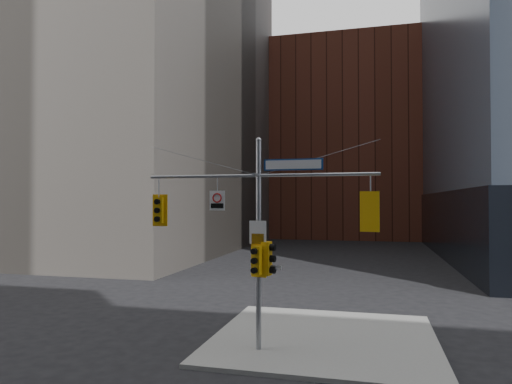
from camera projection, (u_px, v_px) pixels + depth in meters
The scene contains 13 objects.
ground at pixel (242, 375), 13.40m from camera, with size 160.00×160.00×0.00m, color black.
sidewalk_corner at pixel (324, 338), 16.79m from camera, with size 8.00×8.00×0.15m, color gray.
brick_midrise at pixel (347, 144), 69.89m from camera, with size 26.00×20.00×28.00m, color brown.
signal_assembly at pixel (259, 222), 15.43m from camera, with size 8.00×0.80×7.30m.
traffic_light_west_arm at pixel (159, 210), 16.36m from camera, with size 0.55×0.47×1.15m.
traffic_light_east_arm at pixel (371, 211), 14.53m from camera, with size 0.61×0.54×1.28m.
traffic_light_pole_side at pixel (268, 258), 15.32m from camera, with size 0.47×0.40×1.13m.
traffic_light_pole_front at pixel (257, 260), 15.14m from camera, with size 0.55×0.51×1.17m.
street_sign_blade at pixel (293, 165), 15.18m from camera, with size 1.99×0.06×0.39m.
regulatory_sign_arm at pixel (217, 200), 15.79m from camera, with size 0.55×0.06×0.68m.
regulatory_sign_pole at pixel (258, 233), 15.31m from camera, with size 0.60×0.10×0.78m.
street_blade_ew at pixel (272, 267), 15.29m from camera, with size 0.68×0.09×0.14m.
street_blade_ns at pixel (262, 267), 15.84m from camera, with size 0.09×0.83×0.17m.
Camera 1 is at (3.73, -13.00, 5.11)m, focal length 32.00 mm.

